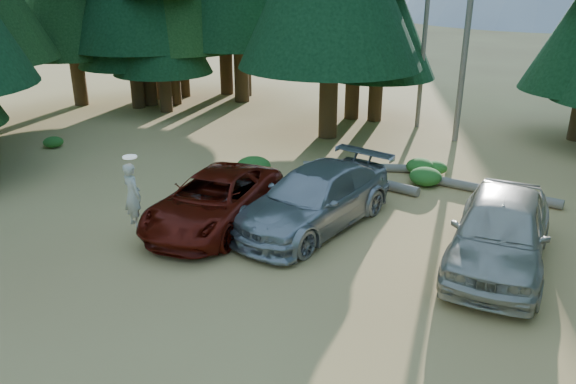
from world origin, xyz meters
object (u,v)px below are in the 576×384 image
silver_minivan_right (500,231)px  frisbee_player (132,194)px  log_right (483,189)px  red_pickup (214,200)px  log_left (360,167)px  log_mid (364,179)px  silver_minivan_center (314,198)px

silver_minivan_right → frisbee_player: (-8.62, -2.91, 0.42)m
log_right → red_pickup: bearing=-131.1°
silver_minivan_right → log_left: 7.32m
log_left → log_right: (4.25, -0.32, 0.01)m
log_left → log_mid: log_mid is taller
log_left → log_right: size_ratio=0.85×
silver_minivan_right → log_mid: silver_minivan_right is taller
frisbee_player → log_mid: bearing=-100.6°
frisbee_player → log_mid: (3.91, 6.72, -1.16)m
red_pickup → frisbee_player: bearing=-129.4°
silver_minivan_center → log_mid: size_ratio=1.43×
red_pickup → log_left: (2.10, 6.06, -0.57)m
log_mid → red_pickup: bearing=-108.5°
silver_minivan_right → log_mid: 6.10m
silver_minivan_right → frisbee_player: bearing=-162.8°
silver_minivan_center → log_right: silver_minivan_center is taller
log_left → silver_minivan_center: bearing=-105.5°
red_pickup → log_mid: bearing=55.2°
silver_minivan_right → log_right: bearing=101.0°
silver_minivan_center → silver_minivan_right: (4.86, -0.08, 0.10)m
log_right → frisbee_player: bearing=-128.2°
log_left → silver_minivan_right: bearing=-63.8°
frisbee_player → red_pickup: bearing=-103.8°
frisbee_player → log_right: frisbee_player is taller
red_pickup → log_left: 6.44m
red_pickup → log_mid: red_pickup is taller
silver_minivan_center → log_right: 6.02m
frisbee_player → log_left: 8.66m
silver_minivan_right → log_left: bearing=135.1°
log_left → log_mid: 1.33m
red_pickup → frisbee_player: 2.30m
red_pickup → silver_minivan_right: silver_minivan_right is taller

